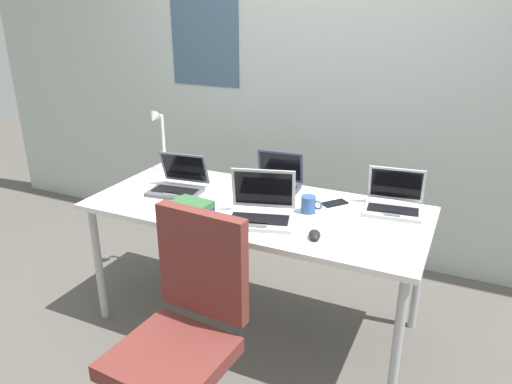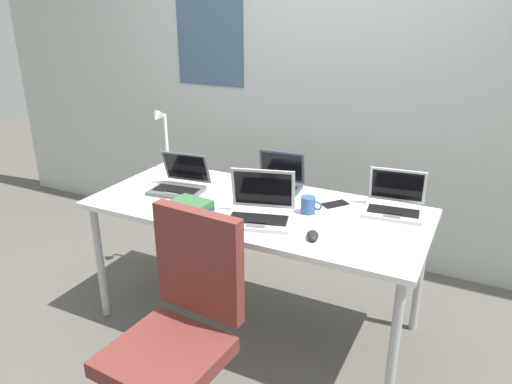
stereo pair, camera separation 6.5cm
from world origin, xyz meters
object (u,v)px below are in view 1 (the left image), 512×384
object	(u,v)px
desk_lamp	(160,141)
laptop_back_left	(276,182)
pill_bottle	(184,171)
coffee_mug	(309,204)
laptop_near_mouse	(394,203)
cell_phone	(335,203)
laptop_front_right	(261,211)
laptop_mid_desk	(178,184)
book_stack	(192,209)
computer_mouse	(315,235)
office_chair	(182,350)

from	to	relation	value
desk_lamp	laptop_back_left	world-z (taller)	desk_lamp
pill_bottle	coffee_mug	size ratio (longest dim) A/B	0.70
laptop_near_mouse	desk_lamp	bearing A→B (deg)	178.91
desk_lamp	cell_phone	size ratio (longest dim) A/B	2.94
laptop_near_mouse	coffee_mug	bearing A→B (deg)	-152.07
laptop_back_left	laptop_front_right	bearing A→B (deg)	-77.10
laptop_back_left	laptop_mid_desk	size ratio (longest dim) A/B	0.92
desk_lamp	coffee_mug	distance (m)	1.12
laptop_back_left	book_stack	xyz separation A→B (m)	(-0.23, -0.54, -0.00)
laptop_near_mouse	book_stack	distance (m)	1.05
cell_phone	pill_bottle	distance (m)	0.97
computer_mouse	laptop_back_left	bearing A→B (deg)	108.04
pill_bottle	coffee_mug	xyz separation A→B (m)	(0.88, -0.18, 0.00)
laptop_near_mouse	coffee_mug	xyz separation A→B (m)	(-0.39, -0.21, 0.00)
office_chair	pill_bottle	bearing A→B (deg)	121.56
desk_lamp	laptop_near_mouse	world-z (taller)	desk_lamp
laptop_front_right	coffee_mug	world-z (taller)	laptop_front_right
laptop_near_mouse	pill_bottle	world-z (taller)	laptop_near_mouse
laptop_front_right	book_stack	xyz separation A→B (m)	(-0.33, -0.11, -0.01)
laptop_back_left	book_stack	distance (m)	0.59
coffee_mug	laptop_near_mouse	bearing A→B (deg)	27.93
desk_lamp	laptop_front_right	size ratio (longest dim) A/B	1.02
desk_lamp	laptop_mid_desk	world-z (taller)	desk_lamp
cell_phone	laptop_near_mouse	bearing A→B (deg)	46.77
laptop_front_right	computer_mouse	world-z (taller)	laptop_front_right
laptop_near_mouse	book_stack	bearing A→B (deg)	-150.93
laptop_near_mouse	computer_mouse	bearing A→B (deg)	-119.47
coffee_mug	pill_bottle	bearing A→B (deg)	168.41
laptop_back_left	computer_mouse	size ratio (longest dim) A/B	3.05
desk_lamp	laptop_mid_desk	xyz separation A→B (m)	(0.30, -0.27, -0.15)
desk_lamp	office_chair	distance (m)	1.47
computer_mouse	office_chair	size ratio (longest dim) A/B	0.10
desk_lamp	laptop_front_right	world-z (taller)	desk_lamp
book_stack	laptop_back_left	bearing A→B (deg)	66.85
laptop_back_left	office_chair	bearing A→B (deg)	-88.01
laptop_front_right	book_stack	bearing A→B (deg)	-161.06
laptop_front_right	office_chair	bearing A→B (deg)	-95.29
laptop_back_left	coffee_mug	distance (m)	0.38
laptop_near_mouse	computer_mouse	xyz separation A→B (m)	(-0.27, -0.48, -0.03)
laptop_near_mouse	laptop_mid_desk	distance (m)	1.20
laptop_mid_desk	coffee_mug	size ratio (longest dim) A/B	2.81
book_stack	pill_bottle	bearing A→B (deg)	126.73
laptop_back_left	office_chair	distance (m)	1.16
laptop_near_mouse	book_stack	size ratio (longest dim) A/B	1.49
book_stack	desk_lamp	bearing A→B (deg)	136.39
laptop_mid_desk	cell_phone	bearing A→B (deg)	12.75
pill_bottle	cell_phone	bearing A→B (deg)	-0.91
book_stack	office_chair	bearing A→B (deg)	-63.52
laptop_mid_desk	book_stack	xyz separation A→B (m)	(0.26, -0.27, -0.00)
pill_bottle	computer_mouse	bearing A→B (deg)	-24.16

